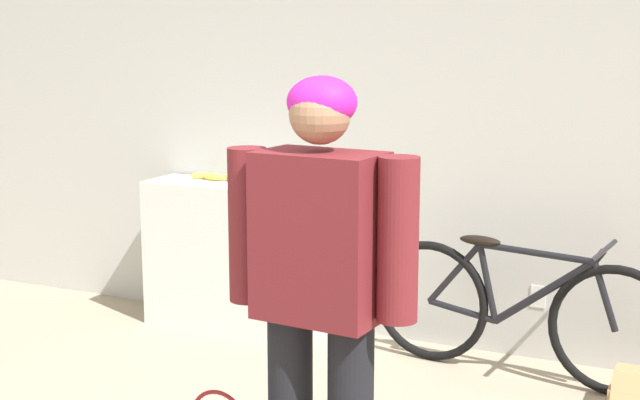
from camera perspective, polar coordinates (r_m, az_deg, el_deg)
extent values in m
cube|color=silver|center=(4.92, 8.02, 5.40)|extent=(8.00, 0.06, 2.60)
cube|color=white|center=(4.94, 13.79, -6.02)|extent=(0.08, 0.01, 0.12)
cube|color=white|center=(5.36, -6.07, -3.51)|extent=(0.95, 0.36, 0.87)
cube|color=maroon|center=(3.02, 0.00, -2.34)|extent=(0.44, 0.29, 0.58)
cylinder|color=maroon|center=(3.14, -4.65, -1.60)|extent=(0.14, 0.14, 0.55)
cylinder|color=maroon|center=(2.92, 5.02, -2.56)|extent=(0.14, 0.14, 0.55)
sphere|color=#A37556|center=(2.96, 0.00, 5.56)|extent=(0.21, 0.21, 0.21)
ellipsoid|color=#D11EAD|center=(2.97, 0.13, 6.28)|extent=(0.24, 0.22, 0.18)
torus|color=black|center=(4.83, 7.04, -6.43)|extent=(0.66, 0.12, 0.66)
torus|color=black|center=(4.55, 18.37, -7.98)|extent=(0.66, 0.12, 0.66)
cylinder|color=black|center=(4.77, 9.07, -7.01)|extent=(0.37, 0.07, 0.08)
cylinder|color=black|center=(4.73, 8.59, -4.66)|extent=(0.30, 0.07, 0.37)
cylinder|color=black|center=(4.68, 10.68, -5.22)|extent=(0.13, 0.05, 0.40)
cylinder|color=black|center=(4.59, 14.09, -5.76)|extent=(0.51, 0.10, 0.41)
cylinder|color=black|center=(4.56, 13.62, -3.31)|extent=(0.58, 0.10, 0.05)
cylinder|color=black|center=(4.52, 17.77, -5.91)|extent=(0.15, 0.05, 0.34)
cylinder|color=black|center=(4.47, 17.43, -3.46)|extent=(0.07, 0.04, 0.08)
cylinder|color=black|center=(4.46, 17.70, -3.12)|extent=(0.07, 0.46, 0.02)
ellipsoid|color=black|center=(4.64, 10.21, -2.57)|extent=(0.23, 0.10, 0.05)
ellipsoid|color=#EAD64C|center=(5.36, -6.78, 1.47)|extent=(0.15, 0.04, 0.04)
ellipsoid|color=#EAD64C|center=(5.43, -7.58, 1.57)|extent=(0.14, 0.10, 0.04)
ellipsoid|color=#EAD64C|center=(5.32, -5.75, 1.43)|extent=(0.14, 0.09, 0.04)
sphere|color=brown|center=(5.47, -7.97, 1.62)|extent=(0.02, 0.02, 0.02)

